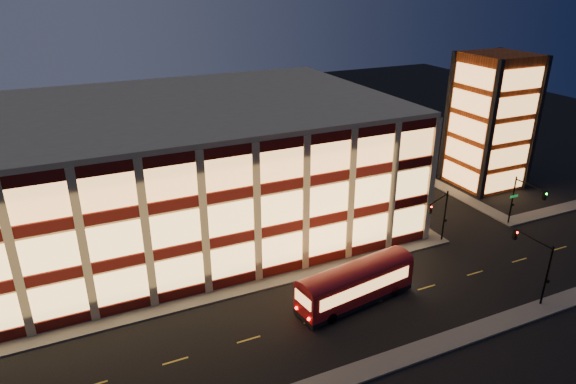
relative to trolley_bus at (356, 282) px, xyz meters
name	(u,v)px	position (x,y,z in m)	size (l,w,h in m)	color
ground	(246,295)	(-8.58, 5.11, -2.14)	(200.00, 200.00, 0.00)	black
sidewalk_office_south	(212,296)	(-11.58, 6.11, -2.06)	(54.00, 2.00, 0.15)	#514F4C
sidewalk_office_east	(360,189)	(14.42, 22.11, -2.06)	(2.00, 30.00, 0.15)	#514F4C
sidewalk_tower_south	(546,213)	(31.42, 6.11, -2.06)	(14.00, 2.00, 0.15)	#514F4C
sidewalk_tower_west	(424,177)	(25.42, 22.11, -2.06)	(2.00, 30.00, 0.15)	#514F4C
office_building	(167,168)	(-11.49, 22.02, 5.11)	(50.45, 30.45, 14.50)	tan
stair_tower	(490,122)	(31.38, 17.06, 6.85)	(8.60, 8.60, 18.00)	#8C3814
traffic_signal_far	(440,211)	(13.63, 5.35, 1.97)	(3.79, 1.87, 6.00)	black
traffic_signal_right	(524,196)	(24.92, 4.49, 1.96)	(1.20, 4.37, 6.00)	black
traffic_signal_near	(535,257)	(14.92, -5.92, 1.99)	(0.32, 4.45, 6.00)	black
trolley_bus	(356,282)	(0.00, 0.00, 0.00)	(11.69, 4.48, 3.86)	maroon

